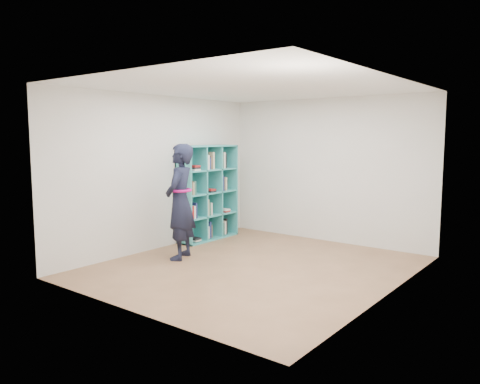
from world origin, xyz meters
The scene contains 9 objects.
floor centered at (0.00, 0.00, 0.00)m, with size 4.50×4.50×0.00m, color brown.
ceiling centered at (0.00, 0.00, 2.60)m, with size 4.50×4.50×0.00m, color white.
wall_left centered at (-2.00, 0.00, 1.30)m, with size 0.02×4.50×2.60m, color silver.
wall_right centered at (2.00, 0.00, 1.30)m, with size 0.02×4.50×2.60m, color silver.
wall_back centered at (0.00, 2.25, 1.30)m, with size 4.00×0.02×2.60m, color silver.
wall_front centered at (0.00, -2.25, 1.30)m, with size 4.00×0.02×2.60m, color silver.
bookshelf centered at (-1.83, 1.02, 0.86)m, with size 0.38×1.31×1.75m.
person centered at (-1.20, -0.31, 0.90)m, with size 0.66×0.78×1.80m.
smartphone centered at (-1.38, -0.29, 1.02)m, with size 0.06×0.07×0.12m.
Camera 1 is at (3.94, -5.43, 1.91)m, focal length 35.00 mm.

